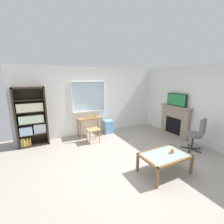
# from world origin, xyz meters

# --- Properties ---
(ground) EXTENTS (6.44, 5.83, 0.02)m
(ground) POSITION_xyz_m (0.00, 0.00, -0.01)
(ground) COLOR #9E9389
(wall_back_with_window) EXTENTS (5.44, 0.15, 2.55)m
(wall_back_with_window) POSITION_xyz_m (0.01, 2.41, 1.26)
(wall_back_with_window) COLOR silver
(wall_back_with_window) RESTS_ON ground
(wall_right) EXTENTS (0.12, 5.03, 2.55)m
(wall_right) POSITION_xyz_m (2.78, 0.00, 1.27)
(wall_right) COLOR silver
(wall_right) RESTS_ON ground
(bookshelf) EXTENTS (0.90, 0.38, 1.88)m
(bookshelf) POSITION_xyz_m (-2.13, 2.17, 0.89)
(bookshelf) COLOR #2D2319
(bookshelf) RESTS_ON ground
(desk_under_window) EXTENTS (0.88, 0.44, 0.72)m
(desk_under_window) POSITION_xyz_m (-0.25, 2.06, 0.59)
(desk_under_window) COLOR olive
(desk_under_window) RESTS_ON ground
(wooden_chair) EXTENTS (0.43, 0.41, 0.90)m
(wooden_chair) POSITION_xyz_m (-0.32, 1.55, 0.46)
(wooden_chair) COLOR tan
(wooden_chair) RESTS_ON ground
(plastic_drawer_unit) EXTENTS (0.35, 0.40, 0.50)m
(plastic_drawer_unit) POSITION_xyz_m (0.52, 2.11, 0.25)
(plastic_drawer_unit) COLOR #72ADDB
(plastic_drawer_unit) RESTS_ON ground
(fireplace) EXTENTS (0.26, 1.28, 1.14)m
(fireplace) POSITION_xyz_m (2.63, 0.69, 0.57)
(fireplace) COLOR gray
(fireplace) RESTS_ON ground
(tv) EXTENTS (0.06, 0.81, 0.46)m
(tv) POSITION_xyz_m (2.61, 0.69, 1.37)
(tv) COLOR black
(tv) RESTS_ON fireplace
(office_chair) EXTENTS (0.58, 0.56, 1.00)m
(office_chair) POSITION_xyz_m (2.20, -0.48, 0.55)
(office_chair) COLOR slate
(office_chair) RESTS_ON ground
(coffee_table) EXTENTS (1.08, 0.69, 0.45)m
(coffee_table) POSITION_xyz_m (0.53, -0.87, 0.39)
(coffee_table) COLOR #8C9E99
(coffee_table) RESTS_ON ground
(sippy_cup) EXTENTS (0.07, 0.07, 0.09)m
(sippy_cup) POSITION_xyz_m (0.74, -0.89, 0.50)
(sippy_cup) COLOR orange
(sippy_cup) RESTS_ON coffee_table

